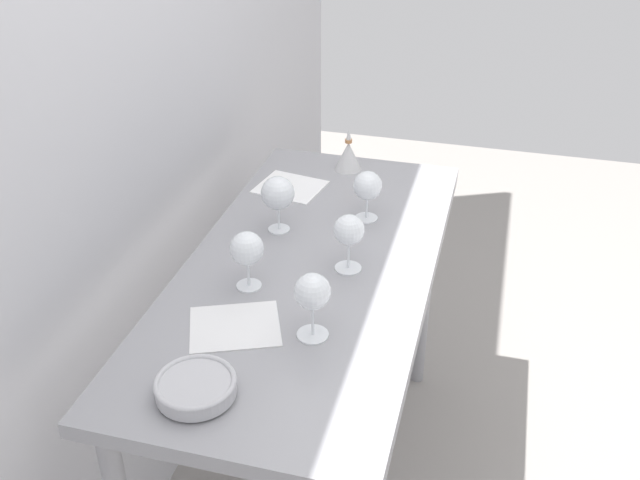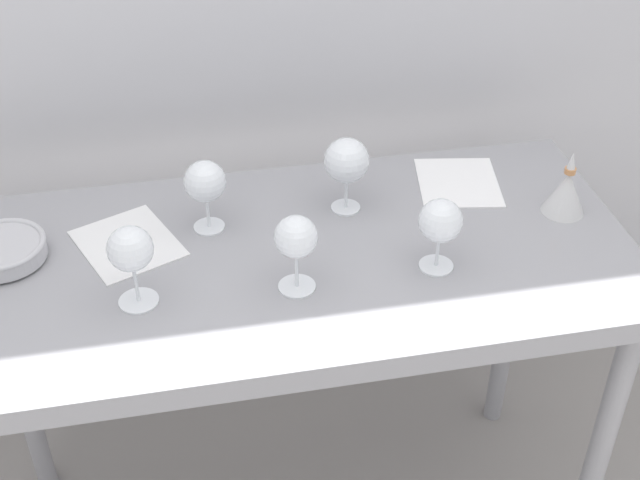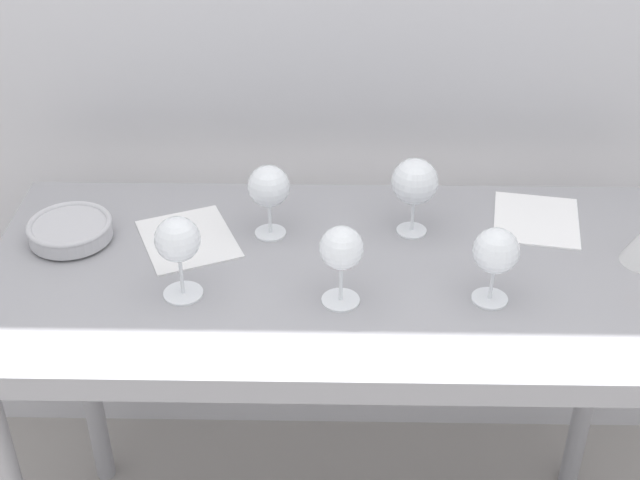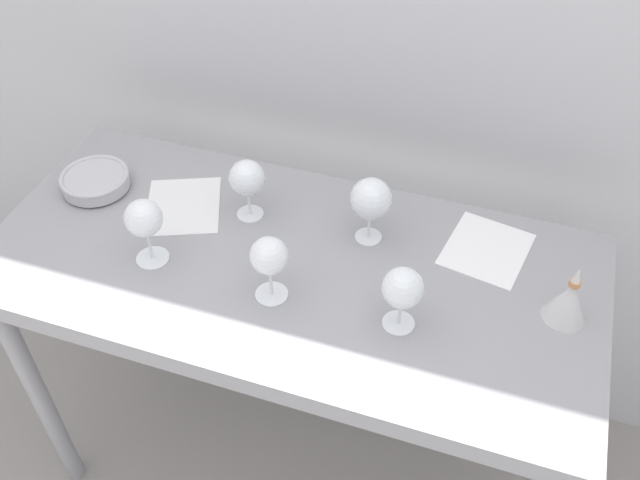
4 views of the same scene
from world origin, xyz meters
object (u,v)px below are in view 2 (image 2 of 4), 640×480
object	(u,v)px
tasting_sheet_lower	(128,243)
decanter_funnel	(566,192)
wine_glass_near_center	(297,239)
tasting_bowl	(2,250)
wine_glass_near_left	(131,251)
tasting_sheet_upper	(458,182)
wine_glass_far_right	(347,162)
wine_glass_near_right	(440,223)
wine_glass_far_left	(205,183)

from	to	relation	value
tasting_sheet_lower	decanter_funnel	distance (m)	0.92
wine_glass_near_center	tasting_bowl	world-z (taller)	wine_glass_near_center
wine_glass_near_left	tasting_bowl	xyz separation A→B (m)	(-0.26, 0.18, -0.09)
wine_glass_near_left	tasting_bowl	size ratio (longest dim) A/B	0.97
tasting_sheet_upper	wine_glass_near_left	bearing A→B (deg)	-149.18
tasting_sheet_lower	decanter_funnel	bearing A→B (deg)	-26.71
tasting_sheet_upper	tasting_sheet_lower	bearing A→B (deg)	-163.31
wine_glass_far_right	wine_glass_near_right	xyz separation A→B (m)	(0.13, -0.23, -0.01)
wine_glass_far_left	decanter_funnel	xyz separation A→B (m)	(0.74, -0.09, -0.06)
wine_glass_near_left	wine_glass_near_center	world-z (taller)	wine_glass_near_left
wine_glass_near_right	tasting_sheet_upper	xyz separation A→B (m)	(0.14, 0.28, -0.10)
wine_glass_near_center	wine_glass_far_right	size ratio (longest dim) A/B	0.95
tasting_bowl	decanter_funnel	xyz separation A→B (m)	(1.15, -0.06, 0.02)
tasting_sheet_lower	tasting_bowl	distance (m)	0.24
wine_glass_far_left	tasting_sheet_upper	bearing A→B (deg)	6.28
wine_glass_near_center	wine_glass_far_right	world-z (taller)	wine_glass_far_right
wine_glass_far_left	wine_glass_far_right	bearing A→B (deg)	2.68
wine_glass_near_center	tasting_sheet_lower	bearing A→B (deg)	147.44
tasting_sheet_upper	tasting_sheet_lower	size ratio (longest dim) A/B	0.95
wine_glass_far_left	tasting_sheet_upper	xyz separation A→B (m)	(0.56, 0.06, -0.11)
wine_glass_near_right	tasting_sheet_lower	xyz separation A→B (m)	(-0.59, 0.19, -0.10)
tasting_sheet_upper	wine_glass_near_right	bearing A→B (deg)	-106.57
tasting_sheet_upper	decanter_funnel	size ratio (longest dim) A/B	1.38
wine_glass_far_right	wine_glass_near_right	bearing A→B (deg)	-60.57
decanter_funnel	tasting_sheet_upper	bearing A→B (deg)	140.95
wine_glass_near_right	decanter_funnel	distance (m)	0.35
wine_glass_far_right	decanter_funnel	bearing A→B (deg)	-12.49
tasting_bowl	decanter_funnel	bearing A→B (deg)	-2.76
wine_glass_far_left	tasting_sheet_lower	xyz separation A→B (m)	(-0.17, -0.02, -0.11)
wine_glass_near_left	wine_glass_far_left	size ratio (longest dim) A/B	1.06
wine_glass_far_left	wine_glass_near_right	distance (m)	0.48
wine_glass_near_center	wine_glass_near_right	xyz separation A→B (m)	(0.28, 0.01, -0.01)
wine_glass_near_right	tasting_sheet_upper	size ratio (longest dim) A/B	0.76
wine_glass_near_left	decanter_funnel	distance (m)	0.91
tasting_sheet_upper	tasting_bowl	size ratio (longest dim) A/B	1.17
tasting_sheet_upper	tasting_sheet_lower	world-z (taller)	same
wine_glass_near_center	tasting_sheet_upper	size ratio (longest dim) A/B	0.80
wine_glass_far_left	tasting_sheet_lower	size ratio (longest dim) A/B	0.75
wine_glass_far_right	tasting_sheet_lower	bearing A→B (deg)	-175.21
wine_glass_near_left	tasting_bowl	world-z (taller)	wine_glass_near_left
tasting_bowl	wine_glass_far_right	bearing A→B (deg)	3.63
tasting_bowl	decanter_funnel	size ratio (longest dim) A/B	1.18
tasting_sheet_upper	decanter_funnel	bearing A→B (deg)	-29.15
wine_glass_near_center	decanter_funnel	size ratio (longest dim) A/B	1.10
tasting_sheet_upper	tasting_bowl	distance (m)	0.97
decanter_funnel	wine_glass_near_right	bearing A→B (deg)	-157.90
tasting_sheet_lower	wine_glass_far_left	bearing A→B (deg)	-14.40
wine_glass_near_right	decanter_funnel	bearing A→B (deg)	22.10
wine_glass_near_left	wine_glass_far_right	size ratio (longest dim) A/B	0.99
wine_glass_near_center	wine_glass_far_right	bearing A→B (deg)	58.64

